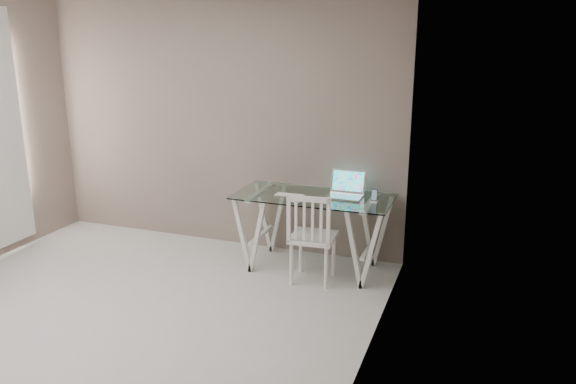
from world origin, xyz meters
The scene contains 7 objects.
room centered at (-0.06, 0.02, 1.72)m, with size 4.50×4.52×2.71m.
desk centered at (1.17, 1.85, 0.38)m, with size 1.50×0.70×0.75m.
chair centered at (1.26, 1.52, 0.48)m, with size 0.42×0.42×0.88m.
laptop centered at (1.46, 1.97, 0.80)m, with size 0.34×0.30×0.23m.
keyboard centered at (0.95, 1.78, 0.75)m, with size 0.29×0.12×0.01m, color silver.
mouse centered at (1.09, 1.58, 0.76)m, with size 0.10×0.06×0.03m, color white.
phone_dock centered at (1.76, 1.84, 0.78)m, with size 0.07×0.07×0.12m.
Camera 1 is at (2.70, -3.07, 2.24)m, focal length 35.00 mm.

